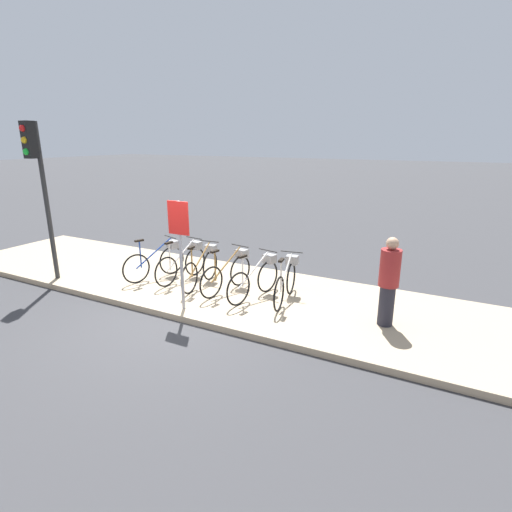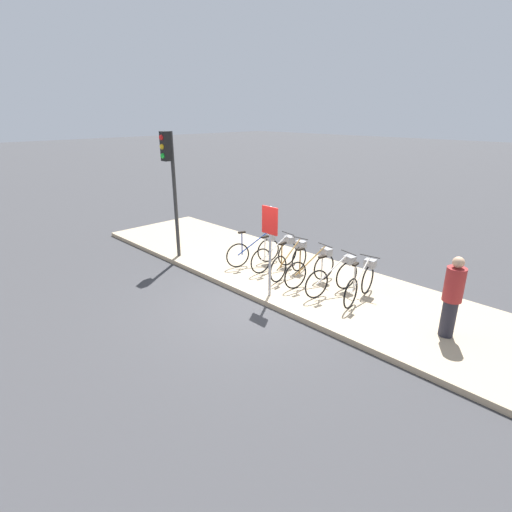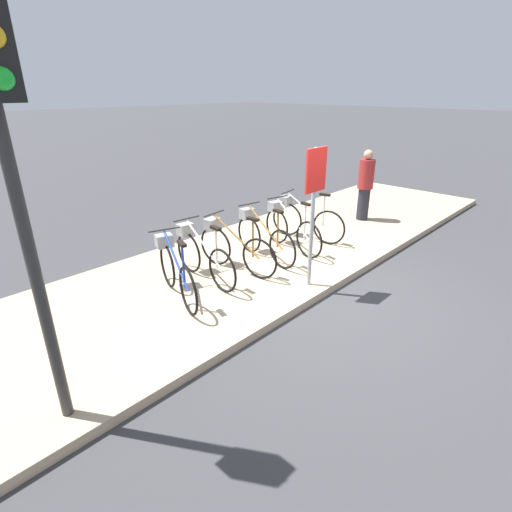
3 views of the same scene
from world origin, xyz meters
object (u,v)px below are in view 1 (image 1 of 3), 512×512
at_px(parked_bicycle_3, 229,271).
at_px(pedestrian, 389,280).
at_px(parked_bicycle_2, 202,266).
at_px(parked_bicycle_4, 257,277).
at_px(parked_bicycle_0, 158,259).
at_px(parked_bicycle_1, 184,261).
at_px(parked_bicycle_5, 287,279).
at_px(sign_post, 180,237).
at_px(traffic_light, 37,169).

bearing_deg(parked_bicycle_3, pedestrian, -2.66).
distance_m(parked_bicycle_2, parked_bicycle_4, 1.38).
height_order(parked_bicycle_0, parked_bicycle_3, same).
bearing_deg(parked_bicycle_2, parked_bicycle_1, 170.43).
xyz_separation_m(parked_bicycle_0, parked_bicycle_5, (3.16, 0.12, 0.00)).
xyz_separation_m(parked_bicycle_2, parked_bicycle_4, (1.38, -0.07, 0.00)).
xyz_separation_m(parked_bicycle_4, sign_post, (-0.95, -1.18, 0.97)).
height_order(parked_bicycle_0, parked_bicycle_2, same).
bearing_deg(parked_bicycle_0, parked_bicycle_4, -0.07).
bearing_deg(parked_bicycle_4, parked_bicycle_0, 179.93).
height_order(parked_bicycle_4, traffic_light, traffic_light).
height_order(parked_bicycle_2, traffic_light, traffic_light).
bearing_deg(parked_bicycle_1, parked_bicycle_0, -164.99).
relative_size(parked_bicycle_5, pedestrian, 1.01).
height_order(parked_bicycle_1, parked_bicycle_4, same).
bearing_deg(pedestrian, parked_bicycle_1, 176.72).
distance_m(parked_bicycle_5, pedestrian, 2.00).
bearing_deg(pedestrian, parked_bicycle_0, 178.96).
height_order(parked_bicycle_3, parked_bicycle_5, same).
bearing_deg(pedestrian, parked_bicycle_3, 177.34).
distance_m(pedestrian, traffic_light, 7.46).
bearing_deg(parked_bicycle_1, parked_bicycle_5, -0.92).
bearing_deg(pedestrian, parked_bicycle_5, 173.66).
height_order(parked_bicycle_3, parked_bicycle_4, same).
height_order(parked_bicycle_1, pedestrian, pedestrian).
distance_m(parked_bicycle_1, parked_bicycle_5, 2.55).
height_order(parked_bicycle_3, pedestrian, pedestrian).
bearing_deg(parked_bicycle_4, traffic_light, -165.07).
relative_size(parked_bicycle_2, sign_post, 0.77).
relative_size(parked_bicycle_4, sign_post, 0.76).
distance_m(parked_bicycle_3, parked_bicycle_5, 1.28).
bearing_deg(parked_bicycle_0, parked_bicycle_3, 1.75).
relative_size(parked_bicycle_1, parked_bicycle_2, 1.00).
relative_size(parked_bicycle_2, parked_bicycle_3, 1.01).
xyz_separation_m(parked_bicycle_1, pedestrian, (4.51, -0.26, 0.38)).
distance_m(parked_bicycle_1, parked_bicycle_3, 1.27).
bearing_deg(traffic_light, parked_bicycle_3, 18.16).
xyz_separation_m(parked_bicycle_5, traffic_light, (-5.23, -1.36, 2.05)).
bearing_deg(parked_bicycle_0, pedestrian, -1.04).
height_order(parked_bicycle_2, parked_bicycle_3, same).
distance_m(pedestrian, sign_post, 3.72).
distance_m(parked_bicycle_4, parked_bicycle_5, 0.61).
xyz_separation_m(parked_bicycle_2, sign_post, (0.43, -1.25, 0.97)).
bearing_deg(parked_bicycle_3, parked_bicycle_0, -178.25).
xyz_separation_m(parked_bicycle_2, pedestrian, (3.94, -0.16, 0.38)).
distance_m(parked_bicycle_3, sign_post, 1.60).
height_order(parked_bicycle_3, traffic_light, traffic_light).
xyz_separation_m(parked_bicycle_3, traffic_light, (-3.94, -1.29, 2.05)).
xyz_separation_m(parked_bicycle_4, parked_bicycle_5, (0.60, 0.13, 0.00)).
distance_m(parked_bicycle_0, traffic_light, 3.16).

